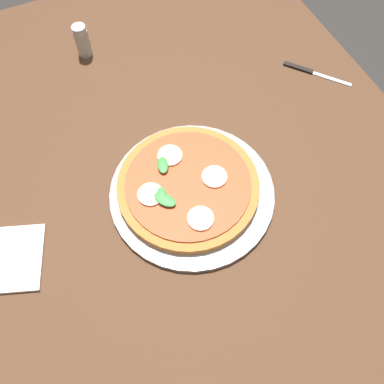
# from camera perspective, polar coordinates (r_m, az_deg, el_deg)

# --- Properties ---
(ground_plane) EXTENTS (6.00, 6.00, 0.00)m
(ground_plane) POSITION_cam_1_polar(r_m,az_deg,el_deg) (1.53, 0.54, -12.03)
(ground_plane) COLOR #2D2B28
(dining_table) EXTENTS (1.40, 0.99, 0.71)m
(dining_table) POSITION_cam_1_polar(r_m,az_deg,el_deg) (0.95, 0.85, -1.23)
(dining_table) COLOR #4C301E
(dining_table) RESTS_ON ground_plane
(serving_tray) EXTENTS (0.33, 0.33, 0.01)m
(serving_tray) POSITION_cam_1_polar(r_m,az_deg,el_deg) (0.85, -0.00, -0.13)
(serving_tray) COLOR #B2B2B7
(serving_tray) RESTS_ON dining_table
(pizza) EXTENTS (0.28, 0.28, 0.03)m
(pizza) POSITION_cam_1_polar(r_m,az_deg,el_deg) (0.84, -0.57, 0.84)
(pizza) COLOR #B27033
(pizza) RESTS_ON serving_tray
(napkin) EXTENTS (0.15, 0.13, 0.01)m
(napkin) POSITION_cam_1_polar(r_m,az_deg,el_deg) (0.86, -22.43, -8.28)
(napkin) COLOR white
(napkin) RESTS_ON dining_table
(knife) EXTENTS (0.13, 0.12, 0.01)m
(knife) POSITION_cam_1_polar(r_m,az_deg,el_deg) (1.09, 15.48, 15.50)
(knife) COLOR black
(knife) RESTS_ON dining_table
(pepper_shaker) EXTENTS (0.03, 0.03, 0.08)m
(pepper_shaker) POSITION_cam_1_polar(r_m,az_deg,el_deg) (1.10, -14.64, 19.20)
(pepper_shaker) COLOR #B2B7AD
(pepper_shaker) RESTS_ON dining_table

